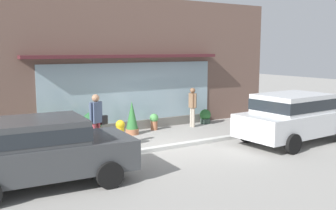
{
  "coord_description": "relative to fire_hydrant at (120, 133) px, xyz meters",
  "views": [
    {
      "loc": [
        -6.39,
        -10.27,
        3.13
      ],
      "look_at": [
        0.73,
        1.2,
        1.17
      ],
      "focal_mm": 41.04,
      "sensor_mm": 36.0,
      "label": 1
    }
  ],
  "objects": [
    {
      "name": "potted_plant_window_center",
      "position": [
        -1.64,
        1.75,
        0.02
      ],
      "size": [
        0.62,
        0.62,
        0.86
      ],
      "color": "#4C4C51",
      "rests_on": "ground_plane"
    },
    {
      "name": "pedestrian_with_handbag",
      "position": [
        -0.77,
        0.06,
        0.58
      ],
      "size": [
        0.65,
        0.3,
        1.76
      ],
      "rotation": [
        0.0,
        0.0,
        0.31
      ],
      "color": "#8E333D",
      "rests_on": "ground_plane"
    },
    {
      "name": "pedestrian_passerby",
      "position": [
        3.86,
        1.43,
        0.47
      ],
      "size": [
        0.21,
        0.45,
        1.59
      ],
      "rotation": [
        0.0,
        0.0,
        1.6
      ],
      "color": "#9E9384",
      "rests_on": "ground_plane"
    },
    {
      "name": "potted_plant_window_right",
      "position": [
        -0.39,
        1.47,
        0.09
      ],
      "size": [
        0.7,
        0.7,
        0.98
      ],
      "color": "#4C4C51",
      "rests_on": "ground_plane"
    },
    {
      "name": "storefront",
      "position": [
        1.32,
        2.37,
        2.05
      ],
      "size": [
        14.0,
        0.81,
        5.12
      ],
      "color": "brown",
      "rests_on": "ground_plane"
    },
    {
      "name": "parked_car_silver",
      "position": [
        5.24,
        -2.53,
        0.49
      ],
      "size": [
        4.4,
        2.2,
        1.66
      ],
      "rotation": [
        0.0,
        0.0,
        0.05
      ],
      "color": "silver",
      "rests_on": "ground_plane"
    },
    {
      "name": "fire_hydrant",
      "position": [
        0.0,
        0.0,
        0.0
      ],
      "size": [
        0.44,
        0.41,
        0.88
      ],
      "color": "gold",
      "rests_on": "ground_plane"
    },
    {
      "name": "potted_plant_near_hydrant",
      "position": [
        1.15,
        1.47,
        0.16
      ],
      "size": [
        0.49,
        0.49,
        1.25
      ],
      "color": "#9E6042",
      "rests_on": "ground_plane"
    },
    {
      "name": "ground_plane",
      "position": [
        1.32,
        -0.82,
        -0.45
      ],
      "size": [
        60.0,
        60.0,
        0.0
      ],
      "primitive_type": "plane",
      "color": "gray"
    },
    {
      "name": "potted_plant_window_left",
      "position": [
        4.74,
        1.72,
        -0.14
      ],
      "size": [
        0.47,
        0.47,
        0.61
      ],
      "color": "#33473D",
      "rests_on": "ground_plane"
    },
    {
      "name": "parked_car_dark_gray",
      "position": [
        -3.08,
        -2.28,
        0.44
      ],
      "size": [
        4.23,
        2.25,
        1.57
      ],
      "rotation": [
        0.0,
        0.0,
        -0.07
      ],
      "color": "#383A3D",
      "rests_on": "ground_plane"
    },
    {
      "name": "potted_plant_by_entrance",
      "position": [
        2.24,
        1.73,
        -0.09
      ],
      "size": [
        0.34,
        0.34,
        0.64
      ],
      "color": "#9E6042",
      "rests_on": "ground_plane"
    },
    {
      "name": "curb_strip",
      "position": [
        1.32,
        -1.02,
        -0.39
      ],
      "size": [
        14.0,
        0.24,
        0.12
      ],
      "primitive_type": "cube",
      "color": "#B2B2AD",
      "rests_on": "ground_plane"
    }
  ]
}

